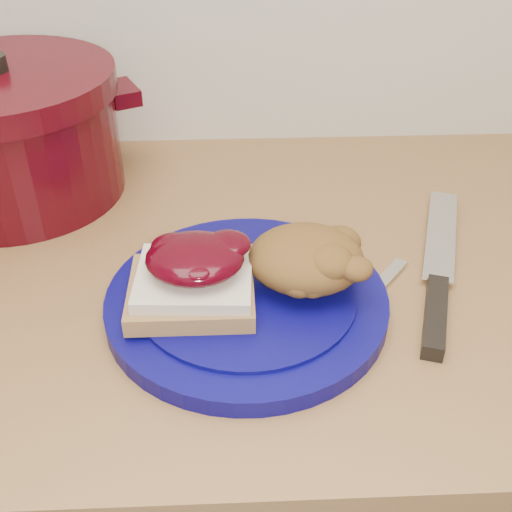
{
  "coord_description": "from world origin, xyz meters",
  "views": [
    {
      "loc": [
        0.03,
        0.93,
        1.32
      ],
      "look_at": [
        0.05,
        1.43,
        0.95
      ],
      "focal_mm": 45.0,
      "sensor_mm": 36.0,
      "label": 1
    }
  ],
  "objects_px": {
    "plate": "(247,302)",
    "chef_knife": "(437,291)",
    "butter_knife": "(364,302)",
    "dutch_oven": "(10,133)"
  },
  "relations": [
    {
      "from": "plate",
      "to": "chef_knife",
      "type": "bearing_deg",
      "value": 2.87
    },
    {
      "from": "chef_knife",
      "to": "dutch_oven",
      "type": "bearing_deg",
      "value": 81.25
    },
    {
      "from": "butter_knife",
      "to": "dutch_oven",
      "type": "xyz_separation_m",
      "value": [
        -0.4,
        0.24,
        0.08
      ]
    },
    {
      "from": "plate",
      "to": "chef_knife",
      "type": "relative_size",
      "value": 0.96
    },
    {
      "from": "butter_knife",
      "to": "dutch_oven",
      "type": "bearing_deg",
      "value": 97.07
    },
    {
      "from": "plate",
      "to": "chef_knife",
      "type": "distance_m",
      "value": 0.19
    },
    {
      "from": "chef_knife",
      "to": "butter_knife",
      "type": "relative_size",
      "value": 1.67
    },
    {
      "from": "plate",
      "to": "dutch_oven",
      "type": "height_order",
      "value": "dutch_oven"
    },
    {
      "from": "butter_knife",
      "to": "dutch_oven",
      "type": "height_order",
      "value": "dutch_oven"
    },
    {
      "from": "butter_knife",
      "to": "plate",
      "type": "bearing_deg",
      "value": 129.27
    }
  ]
}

